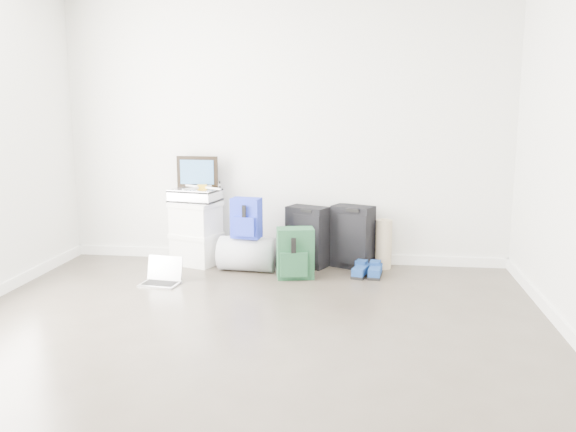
# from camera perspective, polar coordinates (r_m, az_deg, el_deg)

# --- Properties ---
(ground) EXTENTS (5.00, 5.00, 0.00)m
(ground) POSITION_cam_1_polar(r_m,az_deg,el_deg) (4.03, -5.27, -13.08)
(ground) COLOR #3B342A
(ground) RESTS_ON ground
(room_envelope) EXTENTS (4.52, 5.02, 2.71)m
(room_envelope) POSITION_cam_1_polar(r_m,az_deg,el_deg) (3.72, -5.65, 12.17)
(room_envelope) COLOR silver
(room_envelope) RESTS_ON ground
(boxes_stack) EXTENTS (0.55, 0.49, 0.64)m
(boxes_stack) POSITION_cam_1_polar(r_m,az_deg,el_deg) (6.24, -8.58, -1.57)
(boxes_stack) COLOR white
(boxes_stack) RESTS_ON ground
(briefcase) EXTENTS (0.51, 0.42, 0.13)m
(briefcase) POSITION_cam_1_polar(r_m,az_deg,el_deg) (6.17, -8.68, 1.92)
(briefcase) COLOR #B2B2B7
(briefcase) RESTS_ON boxes_stack
(painting) EXTENTS (0.43, 0.05, 0.32)m
(painting) POSITION_cam_1_polar(r_m,az_deg,el_deg) (6.24, -8.49, 4.10)
(painting) COLOR black
(painting) RESTS_ON briefcase
(drone) EXTENTS (0.45, 0.45, 0.05)m
(drone) POSITION_cam_1_polar(r_m,az_deg,el_deg) (6.12, -8.03, 2.70)
(drone) COLOR gold
(drone) RESTS_ON briefcase
(duffel_bag) EXTENTS (0.57, 0.38, 0.33)m
(duffel_bag) POSITION_cam_1_polar(r_m,az_deg,el_deg) (5.96, -3.84, -3.56)
(duffel_bag) COLOR #9B9DA4
(duffel_bag) RESTS_ON ground
(blue_backpack) EXTENTS (0.30, 0.24, 0.39)m
(blue_backpack) POSITION_cam_1_polar(r_m,az_deg,el_deg) (5.86, -3.93, -0.27)
(blue_backpack) COLOR #1B2CB2
(blue_backpack) RESTS_ON duffel_bag
(large_suitcase) EXTENTS (0.45, 0.38, 0.61)m
(large_suitcase) POSITION_cam_1_polar(r_m,az_deg,el_deg) (6.08, 1.82, -1.95)
(large_suitcase) COLOR black
(large_suitcase) RESTS_ON ground
(green_backpack) EXTENTS (0.37, 0.31, 0.47)m
(green_backpack) POSITION_cam_1_polar(r_m,az_deg,el_deg) (5.68, 0.67, -3.60)
(green_backpack) COLOR #153B26
(green_backpack) RESTS_ON ground
(carry_on) EXTENTS (0.45, 0.39, 0.62)m
(carry_on) POSITION_cam_1_polar(r_m,az_deg,el_deg) (6.08, 6.07, -1.95)
(carry_on) COLOR black
(carry_on) RESTS_ON ground
(shoes) EXTENTS (0.30, 0.32, 0.10)m
(shoes) POSITION_cam_1_polar(r_m,az_deg,el_deg) (5.83, 7.52, -5.16)
(shoes) COLOR black
(shoes) RESTS_ON ground
(rolled_rug) EXTENTS (0.16, 0.16, 0.49)m
(rolled_rug) POSITION_cam_1_polar(r_m,az_deg,el_deg) (6.10, 8.94, -2.61)
(rolled_rug) COLOR tan
(rolled_rug) RESTS_ON ground
(laptop) EXTENTS (0.36, 0.28, 0.24)m
(laptop) POSITION_cam_1_polar(r_m,az_deg,el_deg) (5.67, -11.71, -5.64)
(laptop) COLOR silver
(laptop) RESTS_ON ground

